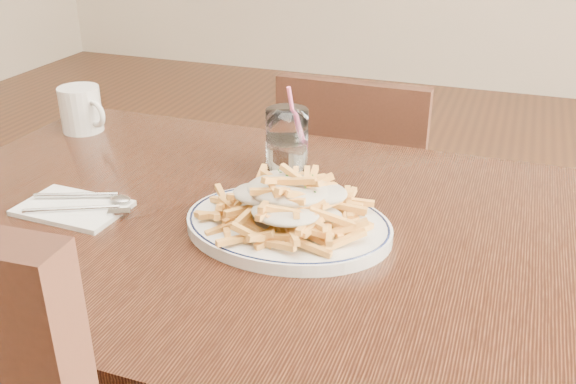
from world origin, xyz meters
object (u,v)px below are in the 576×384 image
at_px(water_glass, 287,147).
at_px(coffee_mug, 82,109).
at_px(loaded_fries, 288,197).
at_px(chair_far, 356,200).
at_px(table, 246,256).
at_px(fries_plate, 288,225).

bearing_deg(water_glass, coffee_mug, 172.51).
height_order(loaded_fries, coffee_mug, coffee_mug).
xyz_separation_m(chair_far, water_glass, (-0.02, -0.50, 0.34)).
relative_size(loaded_fries, water_glass, 1.70).
xyz_separation_m(table, loaded_fries, (0.09, -0.03, 0.14)).
bearing_deg(fries_plate, chair_far, 94.79).
relative_size(table, water_glass, 6.92).
bearing_deg(coffee_mug, fries_plate, -25.35).
relative_size(chair_far, fries_plate, 2.36).
relative_size(table, chair_far, 1.46).
height_order(table, water_glass, water_glass).
bearing_deg(table, coffee_mug, 153.20).
distance_m(fries_plate, loaded_fries, 0.05).
bearing_deg(chair_far, coffee_mug, -140.55).
relative_size(fries_plate, coffee_mug, 2.81).
height_order(fries_plate, water_glass, water_glass).
relative_size(table, coffee_mug, 9.67).
bearing_deg(chair_far, water_glass, -92.20).
height_order(chair_far, coffee_mug, coffee_mug).
bearing_deg(coffee_mug, water_glass, -7.49).
height_order(table, coffee_mug, coffee_mug).
bearing_deg(coffee_mug, table, -26.80).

